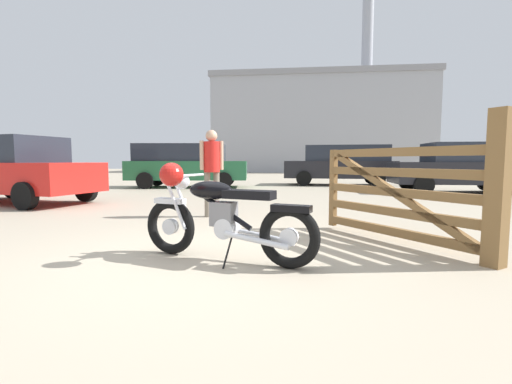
{
  "coord_description": "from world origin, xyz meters",
  "views": [
    {
      "loc": [
        1.13,
        -3.72,
        1.08
      ],
      "look_at": [
        0.52,
        0.69,
        0.69
      ],
      "focal_mm": 25.1,
      "sensor_mm": 36.0,
      "label": 1
    }
  ],
  "objects_px": {
    "dark_sedan_left": "(458,168)",
    "pale_sedan_back": "(186,164)",
    "timber_gate": "(416,191)",
    "blue_hatchback_right": "(342,164)",
    "bystander": "(212,164)",
    "vintage_motorcycle": "(220,216)",
    "red_hatchback_near": "(17,170)"
  },
  "relations": [
    {
      "from": "dark_sedan_left",
      "to": "blue_hatchback_right",
      "type": "height_order",
      "value": "blue_hatchback_right"
    },
    {
      "from": "blue_hatchback_right",
      "to": "pale_sedan_back",
      "type": "relative_size",
      "value": 0.97
    },
    {
      "from": "timber_gate",
      "to": "bystander",
      "type": "bearing_deg",
      "value": 18.63
    },
    {
      "from": "timber_gate",
      "to": "red_hatchback_near",
      "type": "xyz_separation_m",
      "value": [
        -8.58,
        3.51,
        0.13
      ]
    },
    {
      "from": "dark_sedan_left",
      "to": "pale_sedan_back",
      "type": "distance_m",
      "value": 9.93
    },
    {
      "from": "timber_gate",
      "to": "pale_sedan_back",
      "type": "bearing_deg",
      "value": -4.46
    },
    {
      "from": "timber_gate",
      "to": "blue_hatchback_right",
      "type": "height_order",
      "value": "blue_hatchback_right"
    },
    {
      "from": "bystander",
      "to": "pale_sedan_back",
      "type": "height_order",
      "value": "pale_sedan_back"
    },
    {
      "from": "bystander",
      "to": "blue_hatchback_right",
      "type": "bearing_deg",
      "value": -48.05
    },
    {
      "from": "blue_hatchback_right",
      "to": "timber_gate",
      "type": "bearing_deg",
      "value": 91.26
    },
    {
      "from": "vintage_motorcycle",
      "to": "dark_sedan_left",
      "type": "relative_size",
      "value": 0.48
    },
    {
      "from": "dark_sedan_left",
      "to": "pale_sedan_back",
      "type": "relative_size",
      "value": 0.86
    },
    {
      "from": "timber_gate",
      "to": "pale_sedan_back",
      "type": "height_order",
      "value": "pale_sedan_back"
    },
    {
      "from": "vintage_motorcycle",
      "to": "red_hatchback_near",
      "type": "xyz_separation_m",
      "value": [
        -6.33,
        4.4,
        0.34
      ]
    },
    {
      "from": "dark_sedan_left",
      "to": "vintage_motorcycle",
      "type": "bearing_deg",
      "value": 55.91
    },
    {
      "from": "vintage_motorcycle",
      "to": "red_hatchback_near",
      "type": "height_order",
      "value": "red_hatchback_near"
    },
    {
      "from": "timber_gate",
      "to": "pale_sedan_back",
      "type": "distance_m",
      "value": 11.18
    },
    {
      "from": "pale_sedan_back",
      "to": "blue_hatchback_right",
      "type": "bearing_deg",
      "value": 10.7
    },
    {
      "from": "timber_gate",
      "to": "blue_hatchback_right",
      "type": "relative_size",
      "value": 0.44
    },
    {
      "from": "dark_sedan_left",
      "to": "blue_hatchback_right",
      "type": "distance_m",
      "value": 4.81
    },
    {
      "from": "dark_sedan_left",
      "to": "blue_hatchback_right",
      "type": "bearing_deg",
      "value": -44.35
    },
    {
      "from": "bystander",
      "to": "blue_hatchback_right",
      "type": "relative_size",
      "value": 0.35
    },
    {
      "from": "vintage_motorcycle",
      "to": "timber_gate",
      "type": "bearing_deg",
      "value": -142.97
    },
    {
      "from": "bystander",
      "to": "pale_sedan_back",
      "type": "xyz_separation_m",
      "value": [
        -3.03,
        7.26,
        -0.08
      ]
    },
    {
      "from": "timber_gate",
      "to": "dark_sedan_left",
      "type": "distance_m",
      "value": 9.04
    },
    {
      "from": "vintage_motorcycle",
      "to": "blue_hatchback_right",
      "type": "distance_m",
      "value": 12.68
    },
    {
      "from": "red_hatchback_near",
      "to": "pale_sedan_back",
      "type": "relative_size",
      "value": 0.91
    },
    {
      "from": "bystander",
      "to": "dark_sedan_left",
      "type": "bearing_deg",
      "value": -76.55
    },
    {
      "from": "bystander",
      "to": "pale_sedan_back",
      "type": "relative_size",
      "value": 0.34
    },
    {
      "from": "bystander",
      "to": "pale_sedan_back",
      "type": "bearing_deg",
      "value": -5.95
    },
    {
      "from": "pale_sedan_back",
      "to": "dark_sedan_left",
      "type": "bearing_deg",
      "value": -14.74
    },
    {
      "from": "vintage_motorcycle",
      "to": "bystander",
      "type": "relative_size",
      "value": 1.23
    }
  ]
}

